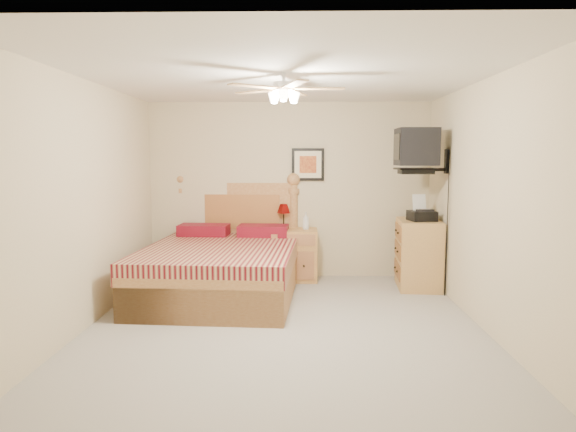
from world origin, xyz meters
name	(u,v)px	position (x,y,z in m)	size (l,w,h in m)	color
floor	(285,326)	(0.00, 0.00, 0.00)	(4.50, 4.50, 0.00)	#9A948B
ceiling	(284,77)	(0.00, 0.00, 2.50)	(4.00, 4.50, 0.04)	white
wall_back	(289,190)	(0.00, 2.25, 1.25)	(4.00, 0.04, 2.50)	beige
wall_front	(273,241)	(0.00, -2.25, 1.25)	(4.00, 0.04, 2.50)	beige
wall_left	(86,204)	(-2.00, 0.00, 1.25)	(0.04, 4.50, 2.50)	beige
wall_right	(486,205)	(2.00, 0.00, 1.25)	(0.04, 4.50, 2.50)	beige
bed	(221,236)	(-0.82, 1.12, 0.75)	(1.77, 2.32, 1.51)	#A26233
nightstand	(293,255)	(0.07, 2.00, 0.36)	(0.66, 0.50, 0.72)	#AE7D40
table_lamp	(284,216)	(-0.07, 2.10, 0.89)	(0.19, 0.19, 0.35)	#550403
lotion_bottle	(306,221)	(0.24, 2.00, 0.84)	(0.09, 0.09, 0.24)	silver
framed_picture	(308,164)	(0.27, 2.23, 1.62)	(0.46, 0.04, 0.46)	black
dresser	(419,254)	(1.73, 1.62, 0.45)	(0.53, 0.77, 0.90)	#A97E4A
fax_machine	(422,208)	(1.74, 1.53, 1.07)	(0.32, 0.34, 0.34)	black
magazine_lower	(414,216)	(1.73, 1.91, 0.92)	(0.21, 0.28, 0.03)	beige
magazine_upper	(415,215)	(1.74, 1.91, 0.94)	(0.18, 0.25, 0.02)	gray
wall_tv	(429,150)	(1.75, 1.34, 1.81)	(0.56, 0.46, 0.58)	black
ceiling_fan	(284,89)	(0.00, -0.20, 2.36)	(1.14, 1.14, 0.28)	white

